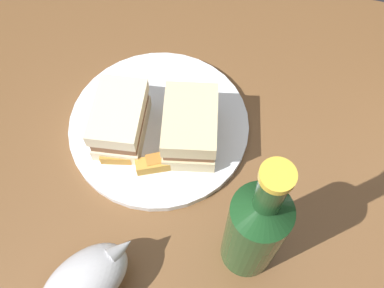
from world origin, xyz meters
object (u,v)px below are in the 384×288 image
object	(u,v)px
plate	(159,125)
sandwich_half_right	(190,127)
gravy_boat	(86,281)
cider_bottle	(255,229)
sandwich_half_left	(120,120)

from	to	relation	value
plate	sandwich_half_right	size ratio (longest dim) A/B	2.26
gravy_boat	cider_bottle	distance (m)	0.20
plate	sandwich_half_left	world-z (taller)	sandwich_half_left
sandwich_half_left	sandwich_half_right	bearing A→B (deg)	7.79
plate	sandwich_half_right	xyz separation A→B (m)	(0.05, -0.01, 0.04)
plate	gravy_boat	distance (m)	0.24
sandwich_half_left	cider_bottle	xyz separation A→B (m)	(0.21, -0.12, 0.05)
gravy_boat	plate	bearing A→B (deg)	87.09
sandwich_half_left	gravy_boat	distance (m)	0.22
sandwich_half_right	gravy_boat	bearing A→B (deg)	-105.58
sandwich_half_right	cider_bottle	size ratio (longest dim) A/B	0.48
plate	gravy_boat	size ratio (longest dim) A/B	1.98
plate	sandwich_half_right	distance (m)	0.07
plate	sandwich_half_left	bearing A→B (deg)	-149.91
plate	gravy_boat	world-z (taller)	gravy_boat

